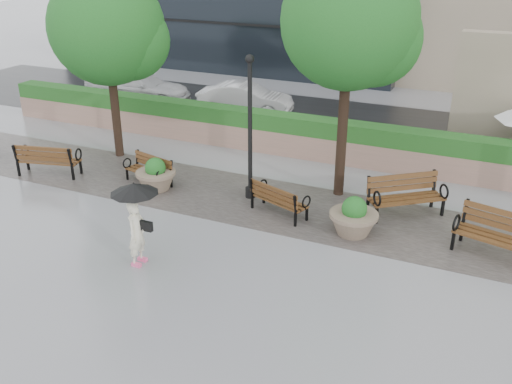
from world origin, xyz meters
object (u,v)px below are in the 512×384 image
at_px(planter_right, 353,220).
at_px(car_left, 138,88).
at_px(bench_2, 279,206).
at_px(car_right, 245,99).
at_px(lamppost, 250,138).
at_px(bench_3, 405,204).
at_px(planter_left, 156,177).
at_px(bench_4, 499,246).
at_px(bench_0, 49,166).
at_px(bench_1, 149,176).
at_px(pedestrian, 136,216).

distance_m(planter_right, car_left, 14.56).
relative_size(bench_2, car_right, 0.44).
height_order(planter_right, lamppost, lamppost).
relative_size(bench_3, car_right, 0.52).
bearing_deg(planter_left, bench_4, -0.52).
bearing_deg(bench_0, bench_1, 178.39).
bearing_deg(planter_right, car_right, 129.57).
relative_size(bench_0, bench_3, 0.99).
height_order(bench_4, car_right, car_right).
bearing_deg(planter_left, car_left, 128.07).
xyz_separation_m(bench_3, car_left, (-13.04, 6.49, 0.37)).
relative_size(bench_3, bench_4, 0.95).
bearing_deg(bench_1, lamppost, 20.92).
height_order(bench_2, bench_4, bench_4).
relative_size(bench_3, planter_left, 1.76).
bearing_deg(bench_1, bench_4, 12.35).
height_order(lamppost, car_left, lamppost).
distance_m(bench_2, car_left, 12.72).
height_order(planter_right, car_right, car_right).
distance_m(bench_3, car_left, 14.58).
bearing_deg(car_left, planter_right, -135.64).
distance_m(bench_3, bench_4, 2.77).
relative_size(bench_2, pedestrian, 0.89).
relative_size(planter_right, lamppost, 0.30).
relative_size(bench_1, planter_right, 1.37).
bearing_deg(bench_2, lamppost, -11.27).
distance_m(bench_1, pedestrian, 4.69).
relative_size(bench_1, car_left, 0.35).
bearing_deg(car_left, bench_3, -128.26).
xyz_separation_m(bench_1, bench_4, (9.78, -0.34, 0.08)).
bearing_deg(bench_1, bench_0, -153.28).
height_order(bench_4, planter_left, bench_4).
bearing_deg(bench_4, pedestrian, -139.81).
bearing_deg(car_left, bench_0, -175.09).
bearing_deg(car_right, bench_1, 174.04).
xyz_separation_m(bench_4, car_left, (-15.45, 7.87, 0.37)).
bearing_deg(bench_0, bench_2, 168.80).
relative_size(bench_2, bench_4, 0.81).
distance_m(bench_1, car_right, 7.91).
xyz_separation_m(bench_3, lamppost, (-4.21, -0.67, 1.46)).
xyz_separation_m(planter_right, car_left, (-12.09, 8.11, 0.29)).
height_order(car_right, pedestrian, pedestrian).
bearing_deg(planter_right, bench_0, -179.29).
relative_size(bench_0, bench_2, 1.16).
bearing_deg(pedestrian, bench_1, 28.25).
distance_m(bench_0, planter_left, 3.65).
distance_m(planter_left, planter_right, 6.00).
height_order(planter_left, planter_right, planter_right).
distance_m(bench_4, planter_right, 3.37).
distance_m(car_left, pedestrian, 14.01).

